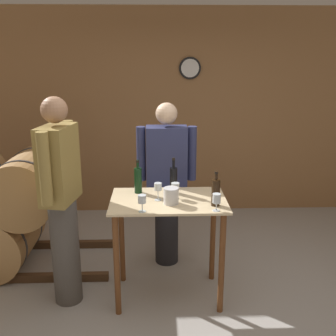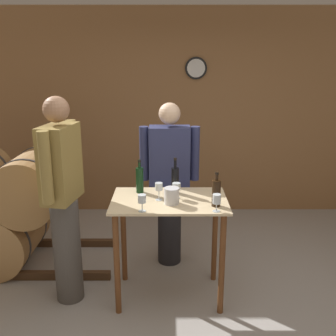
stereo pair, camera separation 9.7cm
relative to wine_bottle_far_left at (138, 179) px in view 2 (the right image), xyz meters
name	(u,v)px [view 2 (the right image)]	position (x,y,z in m)	size (l,w,h in m)	color
ground_plane	(183,326)	(0.38, -0.62, -1.05)	(14.00, 14.00, 0.00)	#9E9993
back_wall	(176,114)	(0.38, 1.90, 0.30)	(8.40, 0.08, 2.70)	#996B42
tasting_table	(168,222)	(0.26, -0.18, -0.33)	(0.98, 0.63, 0.93)	beige
wine_bottle_far_left	(138,179)	(0.00, 0.00, 0.00)	(0.07, 0.07, 0.30)	black
wine_bottle_left	(174,179)	(0.31, -0.01, 0.00)	(0.07, 0.07, 0.32)	black
wine_bottle_center	(215,192)	(0.64, -0.33, 0.00)	(0.07, 0.07, 0.29)	black
wine_glass_near_left	(141,199)	(0.05, -0.44, -0.02)	(0.06, 0.06, 0.14)	silver
wine_glass_near_center	(158,187)	(0.17, -0.19, -0.01)	(0.06, 0.06, 0.15)	silver
wine_glass_near_right	(175,187)	(0.32, -0.15, -0.02)	(0.07, 0.07, 0.14)	silver
wine_glass_far_side	(215,199)	(0.63, -0.44, -0.02)	(0.06, 0.06, 0.14)	silver
ice_bucket	(170,196)	(0.28, -0.28, -0.05)	(0.12, 0.12, 0.14)	silver
person_host	(168,182)	(0.27, 0.44, -0.16)	(0.59, 0.24, 1.68)	#232328
person_visitor_with_scarf	(62,198)	(-0.63, -0.22, -0.09)	(0.29, 0.58, 1.81)	#4C4742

